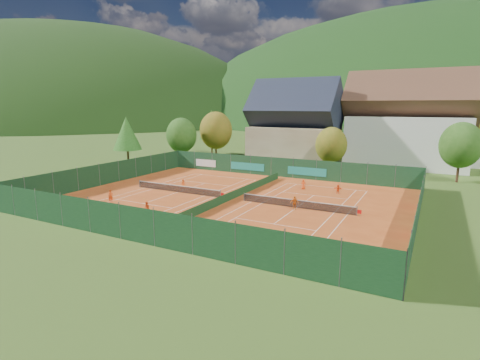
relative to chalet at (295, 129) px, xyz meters
name	(u,v)px	position (x,y,z in m)	size (l,w,h in m)	color
ground	(232,200)	(3.00, -30.00, -6.64)	(600.00, 600.00, 0.00)	#325019
clay_pad	(232,199)	(3.00, -30.00, -6.62)	(40.00, 32.00, 0.01)	#AD4519
court_markings_left	(178,192)	(-5.00, -30.00, -6.61)	(11.03, 23.83, 0.00)	white
court_markings_right	(296,208)	(11.00, -30.00, -6.61)	(11.03, 23.83, 0.00)	white
tennis_net_left	(179,189)	(-4.85, -30.00, -6.12)	(13.30, 0.10, 1.02)	#59595B
tennis_net_right	(298,204)	(11.15, -30.00, -6.12)	(13.30, 0.10, 1.02)	#59595B
court_divider	(232,195)	(3.00, -30.00, -6.12)	(0.03, 28.80, 1.00)	#163D1D
fence_north	(279,167)	(2.54, -14.01, -5.16)	(40.00, 0.10, 3.00)	#153A20
fence_south	(137,225)	(3.00, -46.00, -5.12)	(40.00, 0.04, 3.00)	#123319
fence_west	(109,173)	(-17.00, -30.00, -5.12)	(0.04, 32.00, 3.00)	#13341B
fence_east	(419,209)	(23.00, -29.95, -5.14)	(0.09, 32.00, 3.00)	#163C20
chalet	(295,129)	(0.00, 0.00, 0.00)	(16.20, 12.00, 16.00)	tan
hotel_block_a	(407,126)	(19.00, 6.00, 0.76)	(21.60, 11.00, 17.25)	silver
tree_west_front	(181,135)	(-19.00, -10.00, -1.23)	(5.72, 5.72, 8.69)	#4B351A
tree_west_mid	(216,130)	(-15.00, -4.00, -0.56)	(6.44, 6.44, 9.78)	#4B2F1B
tree_west_back	(212,124)	(-21.00, 4.00, 0.11)	(5.60, 5.60, 10.00)	#4A321A
tree_center	(331,145)	(9.00, -8.00, -1.91)	(5.01, 5.01, 7.60)	#4B2E1A
tree_east_front	(461,145)	(27.00, -6.00, -1.23)	(5.72, 5.72, 8.69)	#4E2D1B
tree_west_side	(127,133)	(-25.00, -18.00, -0.56)	(5.04, 5.04, 9.00)	#472A19
tree_east_back	(470,130)	(29.00, 10.00, 0.12)	(7.15, 7.15, 10.86)	#452B18
mountain_backdrop	(445,185)	(31.54, 203.48, -46.26)	(820.00, 530.00, 242.00)	black
ball_hopper	(299,248)	(15.48, -42.30, -6.07)	(0.34, 0.34, 0.80)	slate
loose_ball_0	(144,199)	(-6.45, -34.68, -6.59)	(0.07, 0.07, 0.07)	#CCD833
loose_ball_1	(263,230)	(10.85, -38.55, -6.59)	(0.07, 0.07, 0.07)	#CCD833
player_left_near	(111,196)	(-8.76, -37.64, -5.89)	(0.54, 0.35, 1.47)	#D34612
player_left_mid	(147,208)	(-1.78, -39.43, -5.97)	(0.64, 0.50, 1.31)	#CC4212
player_left_far	(183,183)	(-5.96, -27.45, -6.04)	(0.76, 0.44, 1.17)	#E54F14
player_right_near	(294,203)	(11.02, -30.75, -5.88)	(0.87, 0.36, 1.49)	orange
player_right_far_a	(303,184)	(8.74, -20.82, -5.94)	(0.67, 0.43, 1.36)	#F64D15
player_right_far_b	(338,189)	(13.40, -21.15, -6.04)	(1.09, 0.35, 1.18)	#FC4E16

